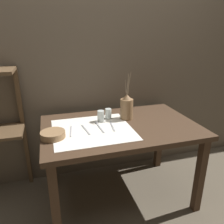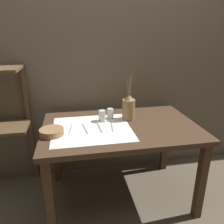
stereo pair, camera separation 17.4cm
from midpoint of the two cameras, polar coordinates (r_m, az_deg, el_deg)
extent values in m
plane|color=brown|center=(2.18, -0.54, -20.91)|extent=(12.00, 12.00, 0.00)
cube|color=brown|center=(2.17, -4.54, 13.83)|extent=(7.00, 0.06, 2.40)
cube|color=#422D1E|center=(1.81, -0.61, -4.01)|extent=(1.26, 0.81, 0.04)
cube|color=#422D1E|center=(1.66, -17.78, -22.38)|extent=(0.06, 0.06, 0.67)
cube|color=#422D1E|center=(1.94, 19.56, -15.53)|extent=(0.06, 0.06, 0.67)
cube|color=#422D1E|center=(2.23, -17.70, -10.46)|extent=(0.06, 0.06, 0.67)
cube|color=#422D1E|center=(2.45, 10.18, -6.89)|extent=(0.06, 0.06, 0.67)
cube|color=brown|center=(2.23, -24.17, -4.14)|extent=(0.04, 0.04, 1.17)
cube|color=white|center=(1.73, -7.96, -4.61)|extent=(0.61, 0.56, 0.00)
cylinder|color=olive|center=(1.90, 1.23, 0.72)|extent=(0.11, 0.11, 0.18)
cone|color=olive|center=(1.86, 1.26, 3.98)|extent=(0.08, 0.08, 0.04)
cylinder|color=#847056|center=(1.82, 1.32, 7.01)|extent=(0.03, 0.02, 0.16)
cylinder|color=#847056|center=(1.82, 1.76, 7.47)|extent=(0.04, 0.01, 0.19)
cylinder|color=#847056|center=(1.84, 1.51, 6.74)|extent=(0.01, 0.02, 0.14)
cylinder|color=#847056|center=(1.82, 1.55, 7.28)|extent=(0.02, 0.04, 0.18)
cylinder|color=#847056|center=(1.83, 0.88, 6.46)|extent=(0.01, 0.01, 0.12)
cylinder|color=#8E6B47|center=(1.65, -18.14, -5.75)|extent=(0.18, 0.18, 0.05)
cylinder|color=silver|center=(1.85, -5.62, -1.11)|extent=(0.06, 0.06, 0.09)
cylinder|color=silver|center=(1.91, -3.57, -0.49)|extent=(0.06, 0.06, 0.09)
cube|color=#A8A8AD|center=(1.72, -13.55, -4.96)|extent=(0.04, 0.20, 0.00)
cube|color=#A8A8AD|center=(1.73, -9.77, -4.62)|extent=(0.04, 0.20, 0.00)
cube|color=#A8A8AD|center=(1.74, -5.99, -4.18)|extent=(0.03, 0.20, 0.00)
sphere|color=#A8A8AD|center=(1.83, -6.77, -2.92)|extent=(0.02, 0.02, 0.02)
cube|color=#A8A8AD|center=(1.77, -2.75, -3.75)|extent=(0.03, 0.20, 0.00)
camera|label=1|loc=(0.09, -92.86, -1.04)|focal=35.00mm
camera|label=2|loc=(0.09, 87.14, 1.04)|focal=35.00mm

